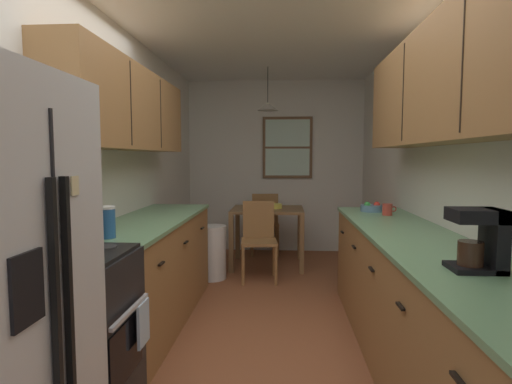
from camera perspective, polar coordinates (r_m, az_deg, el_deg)
ground_plane at (r=3.86m, az=1.77°, el=-16.64°), size 12.00×12.00×0.00m
wall_left at (r=3.88m, az=-18.53°, el=2.55°), size 0.10×9.00×2.55m
wall_right at (r=3.80m, az=22.66°, el=2.38°), size 0.10×9.00×2.55m
wall_back at (r=6.24m, az=2.67°, el=3.55°), size 4.40×0.10×2.55m
ceiling_slab at (r=3.78m, az=1.88°, el=22.97°), size 4.40×9.00×0.08m
stove_range at (r=2.47m, az=-24.72°, el=-17.94°), size 0.66×0.61×1.10m
microwave_over_range at (r=2.36m, az=-28.17°, el=9.50°), size 0.39×0.59×0.35m
counter_left at (r=3.67m, az=-14.41°, el=-10.49°), size 0.64×2.12×0.90m
upper_cabinets_left at (r=3.57m, az=-17.30°, el=10.86°), size 0.33×2.20×0.66m
counter_right at (r=2.92m, az=21.75°, el=-14.73°), size 0.64×3.31×0.90m
upper_cabinets_right at (r=2.80m, az=25.81°, el=13.89°), size 0.33×2.99×0.75m
dining_table at (r=5.35m, az=1.60°, el=-3.60°), size 0.92×0.77×0.75m
dining_chair_near at (r=4.79m, az=0.38°, el=-6.15°), size 0.44×0.44×0.90m
dining_chair_far at (r=5.95m, az=1.20°, el=-4.00°), size 0.44×0.44×0.90m
pendant_light at (r=5.33m, az=1.63°, el=11.76°), size 0.26×0.26×0.54m
back_window at (r=6.17m, az=4.37°, el=6.15°), size 0.73×0.05×0.91m
trash_bin at (r=4.86m, az=-6.11°, el=-8.29°), size 0.33×0.33×0.62m
storage_canister at (r=2.79m, az=-20.08°, el=-3.93°), size 0.12×0.12×0.20m
dish_towel at (r=2.46m, az=-15.33°, el=-17.12°), size 0.02×0.16×0.24m
coffee_maker at (r=2.12m, az=28.80°, el=-5.63°), size 0.22×0.18×0.28m
mug_by_coffeemaker at (r=3.83m, az=17.74°, el=-2.32°), size 0.12×0.09×0.10m
fruit_bowl at (r=4.06m, az=15.74°, el=-2.09°), size 0.21×0.21×0.09m
table_serving_bowl at (r=5.34m, az=2.68°, el=-1.95°), size 0.18×0.18×0.06m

